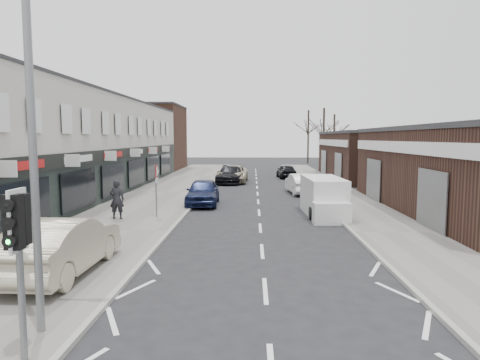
# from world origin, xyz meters

# --- Properties ---
(ground) EXTENTS (160.00, 160.00, 0.00)m
(ground) POSITION_xyz_m (0.00, 0.00, 0.00)
(ground) COLOR black
(ground) RESTS_ON ground
(pavement_left) EXTENTS (5.50, 64.00, 0.12)m
(pavement_left) POSITION_xyz_m (-6.75, 22.00, 0.06)
(pavement_left) COLOR slate
(pavement_left) RESTS_ON ground
(pavement_right) EXTENTS (3.50, 64.00, 0.12)m
(pavement_right) POSITION_xyz_m (5.75, 22.00, 0.06)
(pavement_right) COLOR slate
(pavement_right) RESTS_ON ground
(shop_terrace_left) EXTENTS (8.00, 41.00, 7.10)m
(shop_terrace_left) POSITION_xyz_m (-13.50, 19.50, 3.55)
(shop_terrace_left) COLOR beige
(shop_terrace_left) RESTS_ON ground
(brick_block_far) EXTENTS (8.00, 10.00, 8.00)m
(brick_block_far) POSITION_xyz_m (-13.50, 45.00, 4.00)
(brick_block_far) COLOR #4B2C20
(brick_block_far) RESTS_ON ground
(right_unit_far) EXTENTS (10.00, 16.00, 4.50)m
(right_unit_far) POSITION_xyz_m (12.50, 34.00, 2.25)
(right_unit_far) COLOR #3B241B
(right_unit_far) RESTS_ON ground
(tree_far_a) EXTENTS (3.60, 3.60, 8.00)m
(tree_far_a) POSITION_xyz_m (9.00, 48.00, 0.00)
(tree_far_a) COLOR #382D26
(tree_far_a) RESTS_ON ground
(tree_far_b) EXTENTS (3.60, 3.60, 7.50)m
(tree_far_b) POSITION_xyz_m (11.50, 54.00, 0.00)
(tree_far_b) COLOR #382D26
(tree_far_b) RESTS_ON ground
(tree_far_c) EXTENTS (3.60, 3.60, 8.50)m
(tree_far_c) POSITION_xyz_m (8.50, 60.00, 0.00)
(tree_far_c) COLOR #382D26
(tree_far_c) RESTS_ON ground
(traffic_light) EXTENTS (0.28, 0.60, 3.10)m
(traffic_light) POSITION_xyz_m (-4.40, -2.02, 2.41)
(traffic_light) COLOR slate
(traffic_light) RESTS_ON pavement_left
(street_lamp) EXTENTS (2.23, 0.22, 8.00)m
(street_lamp) POSITION_xyz_m (-4.53, -0.80, 4.62)
(street_lamp) COLOR slate
(street_lamp) RESTS_ON pavement_left
(warning_sign) EXTENTS (0.12, 0.80, 2.70)m
(warning_sign) POSITION_xyz_m (-5.16, 12.00, 2.20)
(warning_sign) COLOR slate
(warning_sign) RESTS_ON pavement_left
(white_van) EXTENTS (1.97, 5.18, 1.99)m
(white_van) POSITION_xyz_m (3.40, 13.32, 0.94)
(white_van) COLOR white
(white_van) RESTS_ON ground
(sedan_on_pavement) EXTENTS (1.90, 5.14, 1.68)m
(sedan_on_pavement) POSITION_xyz_m (-5.92, 2.96, 0.96)
(sedan_on_pavement) COLOR #B7AC92
(sedan_on_pavement) RESTS_ON pavement_left
(pedestrian) EXTENTS (0.73, 0.50, 1.93)m
(pedestrian) POSITION_xyz_m (-7.00, 11.37, 1.09)
(pedestrian) COLOR black
(pedestrian) RESTS_ON pavement_left
(parked_car_left_a) EXTENTS (1.98, 4.68, 1.58)m
(parked_car_left_a) POSITION_xyz_m (-3.40, 16.67, 0.79)
(parked_car_left_a) COLOR #131B3D
(parked_car_left_a) RESTS_ON ground
(parked_car_left_b) EXTENTS (2.39, 5.39, 1.54)m
(parked_car_left_b) POSITION_xyz_m (-2.45, 29.23, 0.77)
(parked_car_left_b) COLOR black
(parked_car_left_b) RESTS_ON ground
(parked_car_left_c) EXTENTS (2.76, 5.72, 1.57)m
(parked_car_left_c) POSITION_xyz_m (-2.20, 29.89, 0.79)
(parked_car_left_c) COLOR #B9AE94
(parked_car_left_c) RESTS_ON ground
(parked_car_right_a) EXTENTS (2.02, 4.65, 1.49)m
(parked_car_right_a) POSITION_xyz_m (3.13, 22.05, 0.74)
(parked_car_right_a) COLOR white
(parked_car_right_a) RESTS_ON ground
(parked_car_right_b) EXTENTS (1.95, 4.22, 1.40)m
(parked_car_right_b) POSITION_xyz_m (3.05, 34.28, 0.70)
(parked_car_right_b) COLOR black
(parked_car_right_b) RESTS_ON ground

